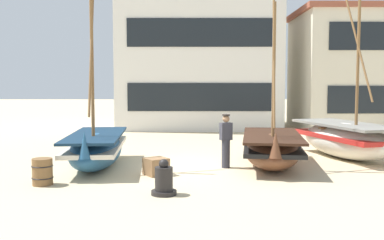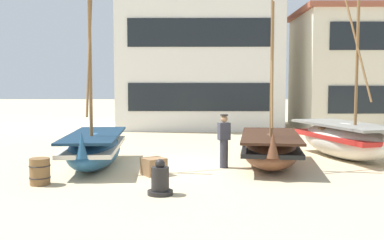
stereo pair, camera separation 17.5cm
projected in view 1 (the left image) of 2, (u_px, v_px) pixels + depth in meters
The scene contains 9 objects.
ground_plane at pixel (192, 166), 14.41m from camera, with size 120.00×120.00×0.00m, color #CCB78E.
fishing_boat_near_left at pixel (270, 148), 14.33m from camera, with size 2.33×4.67×5.41m.
fishing_boat_centre_large at pixel (95, 148), 14.20m from camera, with size 1.91×4.77×6.30m.
fishing_boat_far_right at pixel (344, 139), 15.94m from camera, with size 2.97×4.91×6.33m.
fisherman_by_hull at pixel (224, 141), 14.07m from camera, with size 0.42×0.34×1.68m.
capstan_winch at pixel (162, 181), 10.68m from camera, with size 0.61×0.61×0.86m.
wooden_barrel at pixel (41, 172), 11.69m from camera, with size 0.56×0.56×0.70m.
cargo_crate at pixel (155, 167), 12.98m from camera, with size 0.59×0.59×0.50m, color olive.
harbor_building_main at pixel (197, 39), 27.39m from camera, with size 9.64×6.96×10.66m.
Camera 1 is at (-0.05, -14.24, 2.64)m, focal length 42.15 mm.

